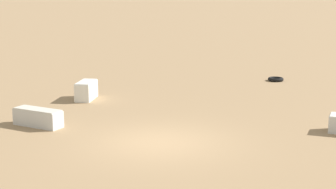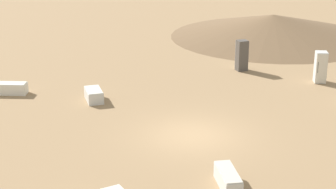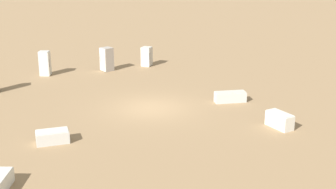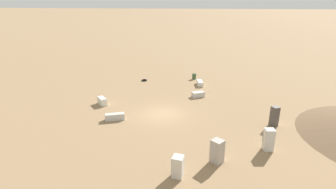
# 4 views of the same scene
# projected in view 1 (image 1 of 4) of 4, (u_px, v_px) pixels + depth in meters

# --- Properties ---
(ground_plane) EXTENTS (1000.00, 1000.00, 0.00)m
(ground_plane) POSITION_uv_depth(u_px,v_px,m) (159.00, 142.00, 17.78)
(ground_plane) COLOR #937551
(discarded_fridge_0) EXTENTS (1.33, 1.90, 0.62)m
(discarded_fridge_0) POSITION_uv_depth(u_px,v_px,m) (38.00, 117.00, 19.67)
(discarded_fridge_0) COLOR silver
(discarded_fridge_0) RESTS_ON ground_plane
(discarded_fridge_7) EXTENTS (1.46, 1.47, 0.78)m
(discarded_fridge_7) POSITION_uv_depth(u_px,v_px,m) (86.00, 90.00, 23.97)
(discarded_fridge_7) COLOR silver
(discarded_fridge_7) RESTS_ON ground_plane
(scrap_tire) EXTENTS (0.79, 0.79, 0.17)m
(scrap_tire) POSITION_uv_depth(u_px,v_px,m) (276.00, 79.00, 28.28)
(scrap_tire) COLOR black
(scrap_tire) RESTS_ON ground_plane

